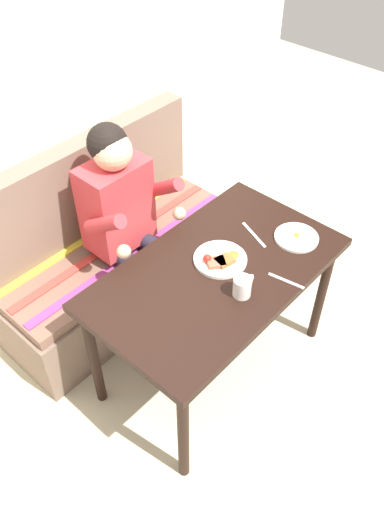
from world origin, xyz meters
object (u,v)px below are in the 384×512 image
(plate_breakfast, at_px, (220,259))
(fork, at_px, (286,281))
(coffee_mug, at_px, (243,286))
(table, at_px, (216,282))
(knife, at_px, (254,235))
(couch, at_px, (113,256))
(plate_eggs, at_px, (296,237))
(person, at_px, (126,214))

(plate_breakfast, relative_size, fork, 1.45)
(coffee_mug, distance_m, fork, 0.22)
(table, height_order, knife, knife)
(couch, xyz_separation_m, fork, (0.15, -1.04, 0.40))
(plate_eggs, bearing_deg, fork, -154.64)
(table, distance_m, coffee_mug, 0.22)
(couch, bearing_deg, fork, -81.71)
(couch, relative_size, person, 1.19)
(plate_eggs, xyz_separation_m, fork, (-0.27, -0.13, -0.01))
(plate_breakfast, bearing_deg, knife, -0.75)
(plate_breakfast, xyz_separation_m, coffee_mug, (-0.09, -0.20, 0.04))
(couch, bearing_deg, person, -93.29)
(person, relative_size, plate_breakfast, 4.91)
(couch, height_order, coffee_mug, couch)
(couch, xyz_separation_m, knife, (0.30, -0.75, 0.40))
(coffee_mug, xyz_separation_m, knife, (0.34, 0.20, -0.05))
(table, height_order, plate_eggs, plate_eggs)
(plate_breakfast, distance_m, coffee_mug, 0.22)
(plate_breakfast, height_order, knife, plate_breakfast)
(couch, distance_m, fork, 1.12)
(plate_eggs, relative_size, fork, 1.25)
(fork, relative_size, knife, 0.85)
(table, bearing_deg, couch, 90.00)
(couch, height_order, plate_breakfast, couch)
(plate_eggs, bearing_deg, knife, 125.04)
(plate_breakfast, xyz_separation_m, plate_eggs, (0.37, -0.17, -0.00))
(plate_eggs, distance_m, knife, 0.20)
(plate_eggs, bearing_deg, couch, 114.69)
(plate_eggs, bearing_deg, plate_breakfast, 155.14)
(person, xyz_separation_m, coffee_mug, (-0.03, -0.77, 0.04))
(couch, relative_size, coffee_mug, 12.20)
(couch, bearing_deg, knife, -67.92)
(fork, bearing_deg, plate_eggs, 14.94)
(plate_eggs, height_order, coffee_mug, coffee_mug)
(plate_eggs, distance_m, coffee_mug, 0.46)
(plate_breakfast, xyz_separation_m, fork, (0.10, -0.30, -0.01))
(table, bearing_deg, coffee_mug, -102.54)
(plate_breakfast, distance_m, knife, 0.25)
(table, relative_size, couch, 0.83)
(plate_breakfast, height_order, fork, plate_breakfast)
(person, distance_m, fork, 0.88)
(table, distance_m, person, 0.60)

